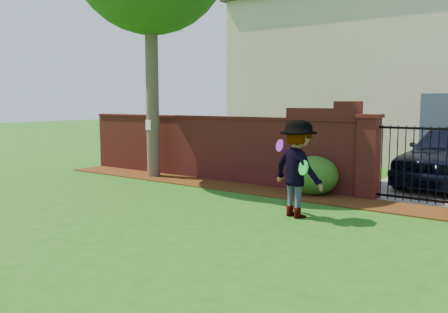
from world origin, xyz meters
The scene contains 11 objects.
ground centered at (0.00, 0.00, -0.01)m, with size 80.00×80.00×0.01m, color #1B5214.
mulch_bed centered at (-0.95, 3.34, 0.01)m, with size 11.10×1.08×0.03m, color #381D0A.
brick_wall centered at (-2.01, 4.00, 0.93)m, with size 8.70×0.31×2.16m.
pillar_left centered at (2.40, 4.00, 0.96)m, with size 0.50×0.50×1.88m.
iron_gate centered at (3.50, 4.00, 0.85)m, with size 1.78×0.03×1.60m.
house centered at (1.00, 12.00, 3.16)m, with size 12.40×6.40×6.30m.
paper_notice centered at (-3.60, 3.21, 1.50)m, with size 0.20×0.01×0.28m, color white.
shrub_left centered at (1.27, 3.66, 0.45)m, with size 1.11×1.11×0.91m, color #1A5118.
man centered at (1.86, 1.56, 0.91)m, with size 1.18×0.68×1.82m, color gray.
frisbee_purple centered at (1.48, 1.62, 1.32)m, with size 0.24×0.24×0.02m, color purple.
frisbee_green centered at (2.12, 1.34, 0.98)m, with size 0.28×0.28×0.03m, color green.
Camera 1 is at (5.74, -6.14, 2.15)m, focal length 37.20 mm.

